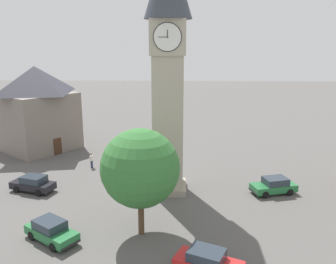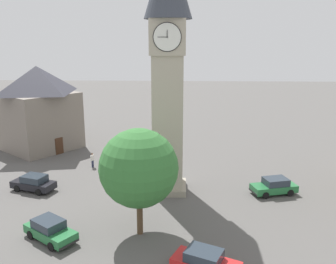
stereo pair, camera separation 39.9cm
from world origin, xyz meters
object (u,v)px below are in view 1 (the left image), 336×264
object	(u,v)px
car_black_far	(51,231)
building_shop_left	(38,108)
clock_tower	(168,49)
pedestrian	(91,159)
car_red_corner	(33,184)
tree	(140,168)
car_silver_kerb	(274,186)
car_white_side	(208,262)
car_blue_kerb	(138,153)

from	to	relation	value
car_black_far	building_shop_left	size ratio (longest dim) A/B	0.38
clock_tower	pedestrian	xyz separation A→B (m)	(8.74, -5.97, -12.07)
car_red_corner	car_black_far	world-z (taller)	same
clock_tower	tree	bearing A→B (deg)	77.96
car_black_far	car_silver_kerb	bearing A→B (deg)	-154.05
car_red_corner	building_shop_left	xyz separation A→B (m)	(4.50, -13.61, 4.75)
tree	pedestrian	bearing A→B (deg)	-63.18
clock_tower	car_silver_kerb	distance (m)	15.77
car_silver_kerb	car_black_far	bearing A→B (deg)	25.95
car_black_far	car_white_side	bearing A→B (deg)	162.72
car_black_far	building_shop_left	distance (m)	24.37
clock_tower	car_white_side	bearing A→B (deg)	102.71
clock_tower	car_silver_kerb	bearing A→B (deg)	177.42
tree	building_shop_left	xyz separation A→B (m)	(15.47, -20.92, 0.44)
clock_tower	car_white_side	world-z (taller)	clock_tower
pedestrian	building_shop_left	xyz separation A→B (m)	(8.43, -6.99, 4.50)
pedestrian	building_shop_left	distance (m)	11.84
car_blue_kerb	building_shop_left	distance (m)	14.61
pedestrian	building_shop_left	bearing A→B (deg)	-39.64
car_white_side	building_shop_left	bearing A→B (deg)	-51.81
pedestrian	tree	bearing A→B (deg)	116.82
car_blue_kerb	car_white_side	size ratio (longest dim) A/B	1.00
car_white_side	building_shop_left	world-z (taller)	building_shop_left
pedestrian	tree	size ratio (longest dim) A/B	0.21
pedestrian	tree	distance (m)	16.13
clock_tower	tree	world-z (taller)	clock_tower
car_silver_kerb	car_black_far	distance (m)	19.76
car_silver_kerb	building_shop_left	distance (m)	30.51
car_blue_kerb	car_black_far	xyz separation A→B (m)	(4.08, 18.31, 0.00)
clock_tower	car_red_corner	xyz separation A→B (m)	(12.67, 0.65, -12.32)
clock_tower	pedestrian	world-z (taller)	clock_tower
tree	building_shop_left	size ratio (longest dim) A/B	0.68
car_white_side	tree	world-z (taller)	tree
pedestrian	tree	xyz separation A→B (m)	(-7.04, 13.93, 4.06)
tree	car_silver_kerb	bearing A→B (deg)	-146.89
car_white_side	car_black_far	bearing A→B (deg)	-17.28
car_blue_kerb	tree	bearing A→B (deg)	97.20
car_white_side	building_shop_left	distance (m)	32.66
clock_tower	building_shop_left	distance (m)	22.81
clock_tower	car_red_corner	world-z (taller)	clock_tower
clock_tower	car_red_corner	bearing A→B (deg)	2.95
car_white_side	tree	distance (m)	7.67
car_white_side	car_red_corner	bearing A→B (deg)	-37.28
car_blue_kerb	building_shop_left	bearing A→B (deg)	-15.68
car_silver_kerb	car_red_corner	bearing A→B (deg)	0.53
tree	car_black_far	bearing A→B (deg)	10.27
car_red_corner	building_shop_left	bearing A→B (deg)	-71.70
pedestrian	car_blue_kerb	bearing A→B (deg)	-146.29
car_red_corner	car_white_side	size ratio (longest dim) A/B	1.00
pedestrian	car_white_side	bearing A→B (deg)	122.10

